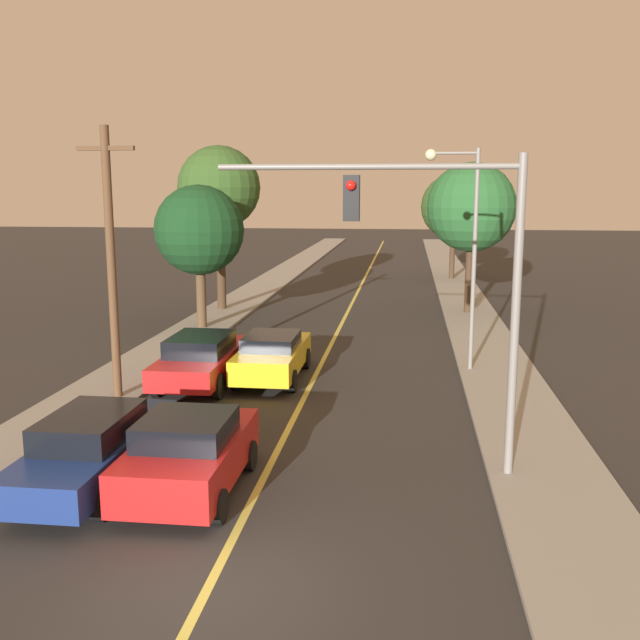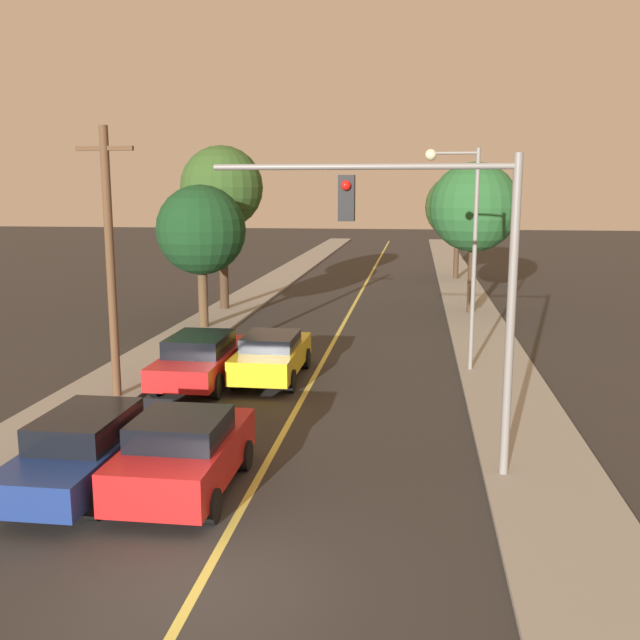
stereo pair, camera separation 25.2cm
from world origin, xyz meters
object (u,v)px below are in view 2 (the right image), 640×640
at_px(streetlamp_right, 463,230).
at_px(car_near_lane_front, 184,452).
at_px(car_near_lane_second, 272,355).
at_px(traffic_signal_mast, 440,257).
at_px(tree_right_near, 474,208).
at_px(car_outer_lane_front, 90,445).
at_px(tree_left_far, 222,188).
at_px(tree_right_far, 458,207).
at_px(car_outer_lane_second, 202,358).
at_px(tree_left_near, 201,230).
at_px(utility_pole_left, 110,259).

bearing_deg(streetlamp_right, car_near_lane_front, -119.70).
xyz_separation_m(car_near_lane_second, traffic_signal_mast, (4.86, -7.11, 3.78)).
bearing_deg(car_near_lane_second, traffic_signal_mast, -55.69).
height_order(traffic_signal_mast, tree_right_near, tree_right_near).
relative_size(car_outer_lane_front, streetlamp_right, 0.74).
relative_size(tree_left_far, tree_right_far, 1.15).
height_order(car_outer_lane_second, tree_left_far, tree_left_far).
distance_m(car_near_lane_front, traffic_signal_mast, 6.31).
bearing_deg(car_near_lane_second, car_outer_lane_front, -103.50).
bearing_deg(traffic_signal_mast, car_outer_lane_second, 137.61).
relative_size(car_outer_lane_second, traffic_signal_mast, 0.79).
bearing_deg(tree_left_near, tree_right_near, 24.23).
bearing_deg(car_near_lane_second, tree_right_near, 61.12).
height_order(car_near_lane_second, tree_right_far, tree_right_far).
relative_size(car_outer_lane_second, utility_pole_left, 0.69).
bearing_deg(utility_pole_left, car_outer_lane_front, -71.44).
distance_m(traffic_signal_mast, tree_left_near, 17.40).
bearing_deg(car_near_lane_second, tree_left_far, 111.60).
relative_size(car_near_lane_second, tree_right_far, 0.68).
distance_m(car_outer_lane_second, streetlamp_right, 9.07).
relative_size(car_near_lane_front, traffic_signal_mast, 0.62).
relative_size(car_near_lane_second, streetlamp_right, 0.66).
xyz_separation_m(car_outer_lane_front, tree_left_far, (-2.86, 20.75, 5.13)).
distance_m(car_outer_lane_front, car_outer_lane_second, 7.58).
xyz_separation_m(tree_left_far, tree_right_near, (11.91, 0.40, -0.88)).
xyz_separation_m(car_outer_lane_second, tree_right_near, (9.05, 13.57, 4.24)).
height_order(streetlamp_right, tree_left_far, tree_left_far).
bearing_deg(tree_right_far, streetlamp_right, -92.77).
xyz_separation_m(streetlamp_right, tree_right_far, (1.18, 24.38, 0.16)).
relative_size(car_near_lane_front, utility_pole_left, 0.54).
distance_m(car_near_lane_front, streetlamp_right, 12.39).
distance_m(car_outer_lane_front, tree_left_far, 21.57).
relative_size(car_outer_lane_front, utility_pole_left, 0.69).
bearing_deg(streetlamp_right, tree_left_near, 150.15).
bearing_deg(tree_left_near, traffic_signal_mast, -57.48).
xyz_separation_m(car_near_lane_second, utility_pole_left, (-3.91, -2.80, 3.22)).
bearing_deg(traffic_signal_mast, utility_pole_left, 153.79).
bearing_deg(car_outer_lane_second, tree_right_near, 56.32).
height_order(tree_left_far, tree_right_near, tree_left_far).
xyz_separation_m(car_outer_lane_second, traffic_signal_mast, (6.88, -6.28, 3.74)).
bearing_deg(tree_right_near, car_outer_lane_front, -113.15).
distance_m(traffic_signal_mast, tree_right_far, 33.18).
relative_size(car_outer_lane_front, tree_right_far, 0.76).
bearing_deg(car_outer_lane_second, car_outer_lane_front, -90.00).
bearing_deg(tree_right_far, tree_left_far, -131.06).
xyz_separation_m(streetlamp_right, tree_left_far, (-10.72, 10.71, 1.31)).
bearing_deg(car_near_lane_front, car_outer_lane_front, 174.26).
distance_m(car_outer_lane_second, tree_right_near, 16.85).
height_order(car_outer_lane_front, tree_left_near, tree_left_near).
bearing_deg(car_near_lane_front, utility_pole_left, 123.87).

